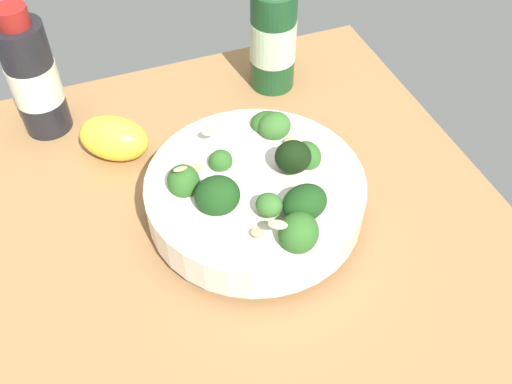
% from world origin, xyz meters
% --- Properties ---
extents(ground_plane, '(0.59, 0.59, 0.04)m').
position_xyz_m(ground_plane, '(0.00, 0.00, -0.02)').
color(ground_plane, '#996D42').
extents(bowl_of_broccoli, '(0.22, 0.22, 0.10)m').
position_xyz_m(bowl_of_broccoli, '(0.03, -0.00, 0.04)').
color(bowl_of_broccoli, silver).
rests_on(bowl_of_broccoli, ground_plane).
extents(lemon_wedge, '(0.10, 0.09, 0.05)m').
position_xyz_m(lemon_wedge, '(-0.08, 0.14, 0.03)').
color(lemon_wedge, yellow).
rests_on(lemon_wedge, ground_plane).
extents(bottle_tall, '(0.06, 0.06, 0.15)m').
position_xyz_m(bottle_tall, '(0.13, 0.21, 0.07)').
color(bottle_tall, '#194723').
rests_on(bottle_tall, ground_plane).
extents(bottle_short, '(0.06, 0.06, 0.16)m').
position_xyz_m(bottle_short, '(-0.15, 0.22, 0.07)').
color(bottle_short, black).
rests_on(bottle_short, ground_plane).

